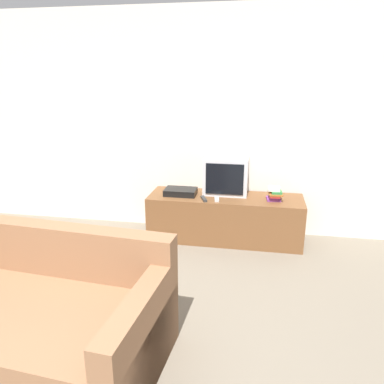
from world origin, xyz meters
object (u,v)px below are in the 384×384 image
object	(u,v)px
television	(226,176)
set_top_box	(181,192)
remote_secondary	(204,199)
tv_stand	(225,218)
couch	(9,317)
remote_on_stand	(217,199)
book_stack	(275,194)

from	to	relation	value
television	set_top_box	distance (m)	0.56
television	remote_secondary	bearing A→B (deg)	-127.24
tv_stand	set_top_box	xyz separation A→B (m)	(-0.52, -0.02, 0.30)
couch	set_top_box	world-z (taller)	couch
couch	remote_on_stand	world-z (taller)	couch
television	remote_secondary	world-z (taller)	television
tv_stand	book_stack	bearing A→B (deg)	-2.55
book_stack	remote_on_stand	size ratio (longest dim) A/B	1.35
remote_on_stand	set_top_box	xyz separation A→B (m)	(-0.44, 0.12, 0.02)
remote_secondary	remote_on_stand	bearing A→B (deg)	8.46
remote_on_stand	set_top_box	world-z (taller)	set_top_box
tv_stand	remote_secondary	distance (m)	0.39
book_stack	remote_secondary	distance (m)	0.79
remote_on_stand	remote_secondary	xyz separation A→B (m)	(-0.14, -0.02, 0.00)
couch	remote_secondary	xyz separation A→B (m)	(1.03, 2.00, 0.26)
couch	set_top_box	distance (m)	2.28
television	couch	bearing A→B (deg)	-118.61
couch	remote_on_stand	distance (m)	2.35
remote_on_stand	remote_secondary	world-z (taller)	same
couch	book_stack	world-z (taller)	couch
television	couch	xyz separation A→B (m)	(-1.24, -2.28, -0.46)
set_top_box	remote_secondary	bearing A→B (deg)	-25.86
remote_secondary	set_top_box	world-z (taller)	set_top_box
tv_stand	remote_secondary	xyz separation A→B (m)	(-0.23, -0.17, 0.27)
book_stack	couch	bearing A→B (deg)	-130.08
couch	remote_on_stand	xyz separation A→B (m)	(1.17, 2.02, 0.26)
tv_stand	book_stack	size ratio (longest dim) A/B	8.09
remote_on_stand	set_top_box	bearing A→B (deg)	164.42
television	couch	size ratio (longest dim) A/B	0.23
set_top_box	remote_on_stand	bearing A→B (deg)	-15.58
television	remote_secondary	xyz separation A→B (m)	(-0.21, -0.28, -0.20)
couch	book_stack	xyz separation A→B (m)	(1.80, 2.14, 0.31)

